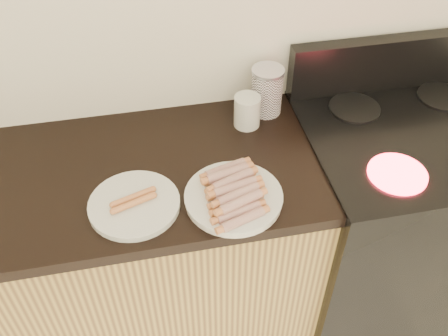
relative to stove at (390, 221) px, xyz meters
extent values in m
cube|color=silver|center=(-0.78, 0.32, 0.84)|extent=(4.00, 0.04, 2.60)
cube|color=#B49142|center=(-1.48, 0.01, -0.03)|extent=(2.20, 0.59, 0.86)
cube|color=black|center=(0.00, 0.00, -0.01)|extent=(0.76, 0.65, 0.90)
cube|color=black|center=(0.00, 0.00, 0.45)|extent=(0.76, 0.65, 0.01)
cube|color=black|center=(0.00, 0.28, 0.55)|extent=(0.76, 0.06, 0.20)
cylinder|color=#FF1E2D|center=(-0.17, -0.17, 0.46)|extent=(0.18, 0.18, 0.01)
cylinder|color=black|center=(-0.17, 0.17, 0.46)|extent=(0.18, 0.18, 0.01)
cylinder|color=black|center=(0.17, 0.17, 0.46)|extent=(0.18, 0.18, 0.01)
cylinder|color=silver|center=(-0.68, -0.17, 0.45)|extent=(0.29, 0.29, 0.02)
cylinder|color=white|center=(-0.97, -0.13, 0.45)|extent=(0.35, 0.35, 0.02)
cylinder|color=maroon|center=(-0.68, -0.27, 0.48)|extent=(0.13, 0.06, 0.03)
cylinder|color=maroon|center=(-0.68, -0.24, 0.48)|extent=(0.13, 0.06, 0.03)
cylinder|color=maroon|center=(-0.68, -0.21, 0.48)|extent=(0.13, 0.06, 0.03)
cylinder|color=maroon|center=(-0.68, -0.18, 0.48)|extent=(0.13, 0.06, 0.03)
cylinder|color=maroon|center=(-0.68, -0.15, 0.48)|extent=(0.13, 0.06, 0.03)
cylinder|color=maroon|center=(-0.68, -0.12, 0.48)|extent=(0.13, 0.06, 0.03)
cylinder|color=maroon|center=(-0.68, -0.09, 0.48)|extent=(0.13, 0.06, 0.03)
cylinder|color=maroon|center=(-0.68, -0.06, 0.48)|extent=(0.13, 0.06, 0.03)
cylinder|color=maroon|center=(-0.68, -0.22, 0.50)|extent=(0.13, 0.06, 0.03)
cylinder|color=maroon|center=(-0.68, -0.19, 0.50)|extent=(0.13, 0.06, 0.03)
cylinder|color=maroon|center=(-0.68, -0.17, 0.50)|extent=(0.13, 0.06, 0.03)
cylinder|color=maroon|center=(-0.68, -0.14, 0.50)|extent=(0.13, 0.06, 0.03)
cylinder|color=maroon|center=(-0.68, -0.11, 0.50)|extent=(0.13, 0.06, 0.03)
cylinder|color=#D67743|center=(-0.97, -0.14, 0.47)|extent=(0.12, 0.06, 0.02)
cylinder|color=#D67743|center=(-0.97, -0.12, 0.47)|extent=(0.12, 0.06, 0.02)
cylinder|color=silver|center=(-0.48, 0.24, 0.52)|extent=(0.11, 0.11, 0.16)
cylinder|color=silver|center=(-0.48, 0.24, 0.61)|extent=(0.11, 0.11, 0.01)
cylinder|color=silver|center=(-0.56, 0.18, 0.50)|extent=(0.10, 0.10, 0.11)
camera|label=1|loc=(-0.90, -1.13, 1.52)|focal=40.00mm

